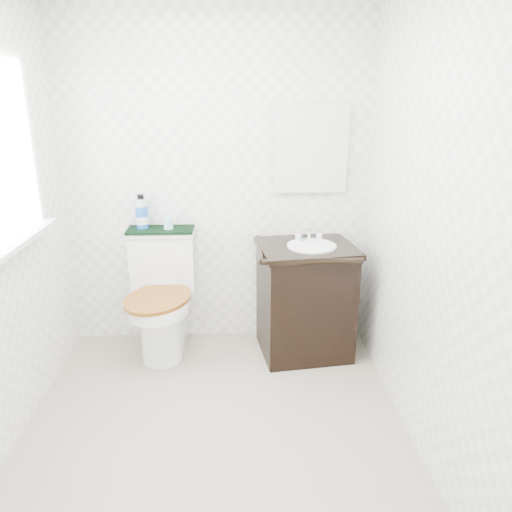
{
  "coord_description": "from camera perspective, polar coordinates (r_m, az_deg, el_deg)",
  "views": [
    {
      "loc": [
        0.13,
        -2.38,
        1.85
      ],
      "look_at": [
        0.26,
        0.75,
        0.8
      ],
      "focal_mm": 35.0,
      "sensor_mm": 36.0,
      "label": 1
    }
  ],
  "objects": [
    {
      "name": "floor",
      "position": [
        3.01,
        -4.69,
        -19.38
      ],
      "size": [
        2.4,
        2.4,
        0.0
      ],
      "primitive_type": "plane",
      "color": "#A49B84",
      "rests_on": "ground"
    },
    {
      "name": "trash_bin",
      "position": [
        3.88,
        2.55,
        -7.26
      ],
      "size": [
        0.25,
        0.21,
        0.32
      ],
      "color": "silver",
      "rests_on": "floor"
    },
    {
      "name": "soap_bar",
      "position": [
        3.56,
        5.34,
        1.82
      ],
      "size": [
        0.08,
        0.05,
        0.02
      ],
      "primitive_type": "ellipsoid",
      "color": "#19796E",
      "rests_on": "vanity"
    },
    {
      "name": "towel",
      "position": [
        3.64,
        -10.87,
        2.96
      ],
      "size": [
        0.47,
        0.22,
        0.02
      ],
      "primitive_type": "cube",
      "color": "black",
      "rests_on": "toilet"
    },
    {
      "name": "wall_front",
      "position": [
        1.35,
        -7.89,
        -10.39
      ],
      "size": [
        2.4,
        0.0,
        2.4
      ],
      "primitive_type": "plane",
      "rotation": [
        -1.57,
        0.0,
        0.0
      ],
      "color": "white",
      "rests_on": "ground"
    },
    {
      "name": "wall_back",
      "position": [
        3.64,
        -4.5,
        8.2
      ],
      "size": [
        2.4,
        0.0,
        2.4
      ],
      "primitive_type": "plane",
      "rotation": [
        1.57,
        0.0,
        0.0
      ],
      "color": "white",
      "rests_on": "ground"
    },
    {
      "name": "wall_right",
      "position": [
        2.65,
        19.15,
        3.3
      ],
      "size": [
        0.0,
        2.4,
        2.4
      ],
      "primitive_type": "plane",
      "rotation": [
        1.57,
        0.0,
        -1.57
      ],
      "color": "white",
      "rests_on": "ground"
    },
    {
      "name": "vanity",
      "position": [
        3.61,
        5.63,
        -4.7
      ],
      "size": [
        0.72,
        0.64,
        0.92
      ],
      "color": "black",
      "rests_on": "floor"
    },
    {
      "name": "mouthwash_bottle",
      "position": [
        3.65,
        -12.94,
        4.84
      ],
      "size": [
        0.09,
        0.09,
        0.24
      ],
      "color": "blue",
      "rests_on": "towel"
    },
    {
      "name": "toilet",
      "position": [
        3.69,
        -10.66,
        -5.21
      ],
      "size": [
        0.55,
        0.7,
        0.88
      ],
      "color": "white",
      "rests_on": "floor"
    },
    {
      "name": "mirror",
      "position": [
        3.61,
        6.34,
        12.09
      ],
      "size": [
        0.5,
        0.02,
        0.6
      ],
      "primitive_type": "cube",
      "color": "silver",
      "rests_on": "wall_back"
    },
    {
      "name": "cup",
      "position": [
        3.6,
        -9.98,
        3.73
      ],
      "size": [
        0.07,
        0.07,
        0.09
      ],
      "primitive_type": "cone",
      "color": "#8AC9E2",
      "rests_on": "towel"
    }
  ]
}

